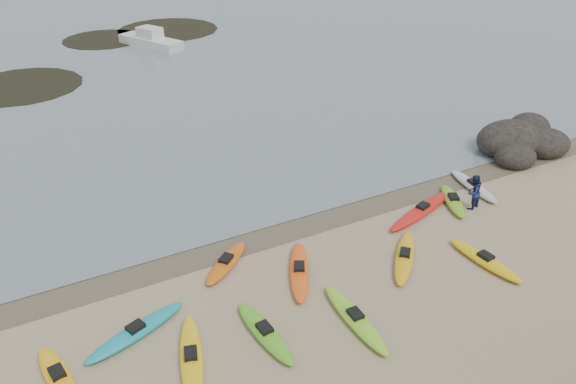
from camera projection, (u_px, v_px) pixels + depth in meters
ground at (288, 222)px, 24.36m from camera, size 600.00×600.00×0.00m
wet_sand at (291, 225)px, 24.12m from camera, size 60.00×60.00×0.00m
kayaks at (333, 271)px, 21.10m from camera, size 20.54×8.64×0.34m
person_east at (473, 192)px, 24.97m from camera, size 0.92×0.79×1.64m
rock_cluster at (521, 145)px, 30.54m from camera, size 5.51×4.09×1.98m
kelp_mats at (111, 48)px, 48.27m from camera, size 23.16×19.89×0.04m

